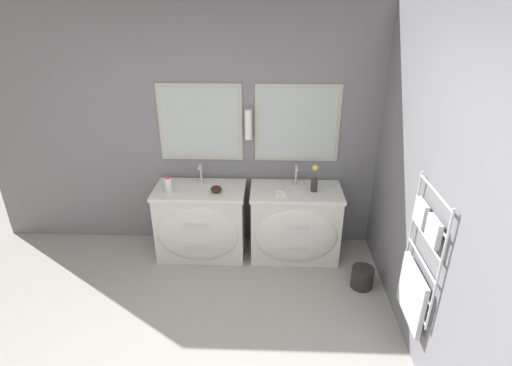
% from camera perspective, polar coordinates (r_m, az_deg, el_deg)
% --- Properties ---
extents(wall_back, '(5.03, 0.16, 2.60)m').
position_cam_1_polar(wall_back, '(4.26, -5.58, 7.41)').
color(wall_back, slate).
rests_on(wall_back, ground_plane).
extents(wall_right, '(0.13, 4.35, 2.60)m').
position_cam_1_polar(wall_right, '(3.27, 22.86, -0.39)').
color(wall_right, slate).
rests_on(wall_right, ground_plane).
extents(vanity_left, '(0.95, 0.59, 0.78)m').
position_cam_1_polar(vanity_left, '(4.34, -7.86, -5.52)').
color(vanity_left, silver).
rests_on(vanity_left, ground_plane).
extents(vanity_right, '(0.95, 0.59, 0.78)m').
position_cam_1_polar(vanity_right, '(4.28, 5.59, -5.80)').
color(vanity_right, silver).
rests_on(vanity_right, ground_plane).
extents(faucet_left, '(0.17, 0.14, 0.22)m').
position_cam_1_polar(faucet_left, '(4.25, -7.90, 1.30)').
color(faucet_left, silver).
rests_on(faucet_left, vanity_left).
extents(faucet_right, '(0.17, 0.14, 0.22)m').
position_cam_1_polar(faucet_right, '(4.20, 5.75, 1.11)').
color(faucet_right, silver).
rests_on(faucet_right, vanity_right).
extents(toiletry_bottle, '(0.07, 0.07, 0.18)m').
position_cam_1_polar(toiletry_bottle, '(4.14, -12.43, -0.22)').
color(toiletry_bottle, silver).
rests_on(toiletry_bottle, vanity_left).
extents(amenity_bowl, '(0.11, 0.11, 0.07)m').
position_cam_1_polar(amenity_bowl, '(4.08, -5.71, -0.86)').
color(amenity_bowl, black).
rests_on(amenity_bowl, vanity_left).
extents(flower_vase, '(0.07, 0.07, 0.29)m').
position_cam_1_polar(flower_vase, '(4.09, 8.35, 0.39)').
color(flower_vase, '#332D2D').
rests_on(flower_vase, vanity_right).
extents(soap_dish, '(0.10, 0.07, 0.04)m').
position_cam_1_polar(soap_dish, '(4.02, 3.62, -1.45)').
color(soap_dish, white).
rests_on(soap_dish, vanity_right).
extents(waste_bin, '(0.22, 0.22, 0.21)m').
position_cam_1_polar(waste_bin, '(4.13, 14.94, -12.83)').
color(waste_bin, '#282626').
rests_on(waste_bin, ground_plane).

